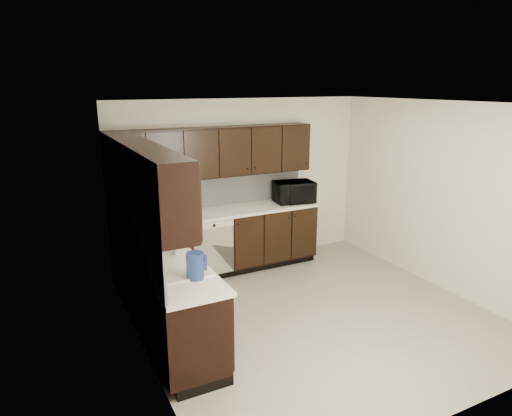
# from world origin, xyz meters

# --- Properties ---
(floor) EXTENTS (4.00, 4.00, 0.00)m
(floor) POSITION_xyz_m (0.00, 0.00, 0.00)
(floor) COLOR #A59B88
(floor) RESTS_ON ground
(ceiling) EXTENTS (4.00, 4.00, 0.00)m
(ceiling) POSITION_xyz_m (0.00, 0.00, 2.50)
(ceiling) COLOR white
(ceiling) RESTS_ON wall_back
(wall_back) EXTENTS (4.00, 0.02, 2.50)m
(wall_back) POSITION_xyz_m (0.00, 2.00, 1.25)
(wall_back) COLOR silver
(wall_back) RESTS_ON floor
(wall_left) EXTENTS (0.02, 4.00, 2.50)m
(wall_left) POSITION_xyz_m (-2.00, 0.00, 1.25)
(wall_left) COLOR silver
(wall_left) RESTS_ON floor
(wall_right) EXTENTS (0.02, 4.00, 2.50)m
(wall_right) POSITION_xyz_m (2.00, 0.00, 1.25)
(wall_right) COLOR silver
(wall_right) RESTS_ON floor
(wall_front) EXTENTS (4.00, 0.02, 2.50)m
(wall_front) POSITION_xyz_m (0.00, -2.00, 1.25)
(wall_front) COLOR silver
(wall_front) RESTS_ON floor
(lower_cabinets) EXTENTS (3.00, 2.80, 0.90)m
(lower_cabinets) POSITION_xyz_m (-1.01, 1.11, 0.41)
(lower_cabinets) COLOR black
(lower_cabinets) RESTS_ON floor
(countertop) EXTENTS (3.03, 2.83, 0.04)m
(countertop) POSITION_xyz_m (-1.01, 1.11, 0.92)
(countertop) COLOR white
(countertop) RESTS_ON lower_cabinets
(backsplash) EXTENTS (3.00, 2.80, 0.48)m
(backsplash) POSITION_xyz_m (-1.22, 1.32, 1.18)
(backsplash) COLOR #AFAFAB
(backsplash) RESTS_ON countertop
(upper_cabinets) EXTENTS (3.00, 2.80, 0.70)m
(upper_cabinets) POSITION_xyz_m (-1.10, 1.20, 1.77)
(upper_cabinets) COLOR black
(upper_cabinets) RESTS_ON wall_back
(dishwasher) EXTENTS (0.58, 0.04, 0.78)m
(dishwasher) POSITION_xyz_m (-0.70, 1.41, 0.55)
(dishwasher) COLOR beige
(dishwasher) RESTS_ON lower_cabinets
(sink) EXTENTS (0.54, 0.82, 0.42)m
(sink) POSITION_xyz_m (-1.68, -0.01, 0.88)
(sink) COLOR beige
(sink) RESTS_ON countertop
(microwave) EXTENTS (0.64, 0.48, 0.32)m
(microwave) POSITION_xyz_m (0.72, 1.64, 1.10)
(microwave) COLOR black
(microwave) RESTS_ON countertop
(soap_bottle_a) EXTENTS (0.13, 0.13, 0.21)m
(soap_bottle_a) POSITION_xyz_m (-1.53, 0.26, 1.05)
(soap_bottle_a) COLOR gray
(soap_bottle_a) RESTS_ON countertop
(soap_bottle_b) EXTENTS (0.10, 0.10, 0.21)m
(soap_bottle_b) POSITION_xyz_m (-1.88, 0.55, 1.05)
(soap_bottle_b) COLOR gray
(soap_bottle_b) RESTS_ON countertop
(toaster_oven) EXTENTS (0.42, 0.34, 0.24)m
(toaster_oven) POSITION_xyz_m (-1.47, 1.74, 1.06)
(toaster_oven) COLOR silver
(toaster_oven) RESTS_ON countertop
(storage_bin) EXTENTS (0.52, 0.41, 0.19)m
(storage_bin) POSITION_xyz_m (-1.72, 1.35, 1.03)
(storage_bin) COLOR silver
(storage_bin) RESTS_ON countertop
(blue_pitcher) EXTENTS (0.21, 0.21, 0.25)m
(blue_pitcher) POSITION_xyz_m (-1.59, -0.37, 1.07)
(blue_pitcher) COLOR navy
(blue_pitcher) RESTS_ON countertop
(teal_tumbler) EXTENTS (0.10, 0.10, 0.19)m
(teal_tumbler) POSITION_xyz_m (-1.48, 0.97, 1.03)
(teal_tumbler) COLOR #0B7F7D
(teal_tumbler) RESTS_ON countertop
(paper_towel_roll) EXTENTS (0.15, 0.15, 0.32)m
(paper_towel_roll) POSITION_xyz_m (-1.58, 1.35, 1.10)
(paper_towel_roll) COLOR white
(paper_towel_roll) RESTS_ON countertop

